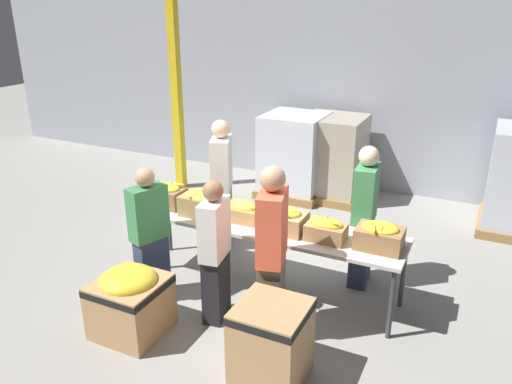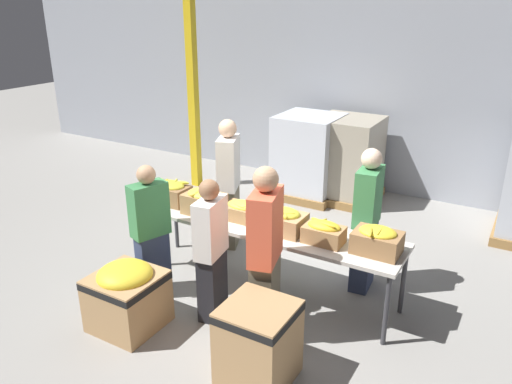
{
  "view_description": "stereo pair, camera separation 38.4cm",
  "coord_description": "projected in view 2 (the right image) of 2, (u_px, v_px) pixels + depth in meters",
  "views": [
    {
      "loc": [
        2.11,
        -4.56,
        3.13
      ],
      "look_at": [
        -0.06,
        -0.07,
        1.2
      ],
      "focal_mm": 35.0,
      "sensor_mm": 36.0,
      "label": 1
    },
    {
      "loc": [
        2.45,
        -4.38,
        3.13
      ],
      "look_at": [
        -0.06,
        -0.07,
        1.2
      ],
      "focal_mm": 35.0,
      "sensor_mm": 36.0,
      "label": 2
    }
  ],
  "objects": [
    {
      "name": "ground_plane",
      "position": [
        263.0,
        287.0,
        5.8
      ],
      "size": [
        30.0,
        30.0,
        0.0
      ],
      "primitive_type": "plane",
      "color": "gray"
    },
    {
      "name": "wall_back",
      "position": [
        378.0,
        73.0,
        8.16
      ],
      "size": [
        16.0,
        0.08,
        4.0
      ],
      "color": "#9399A3",
      "rests_on": "ground_plane"
    },
    {
      "name": "sorting_table",
      "position": [
        264.0,
        228.0,
        5.53
      ],
      "size": [
        3.13,
        0.73,
        0.81
      ],
      "color": "beige",
      "rests_on": "ground_plane"
    },
    {
      "name": "banana_box_0",
      "position": [
        171.0,
        192.0,
        6.04
      ],
      "size": [
        0.46,
        0.3,
        0.29
      ],
      "color": "olive",
      "rests_on": "sorting_table"
    },
    {
      "name": "banana_box_1",
      "position": [
        204.0,
        201.0,
        5.75
      ],
      "size": [
        0.46,
        0.35,
        0.31
      ],
      "color": "#A37A4C",
      "rests_on": "sorting_table"
    },
    {
      "name": "banana_box_2",
      "position": [
        244.0,
        210.0,
        5.6
      ],
      "size": [
        0.46,
        0.3,
        0.23
      ],
      "color": "#A37A4C",
      "rests_on": "sorting_table"
    },
    {
      "name": "banana_box_3",
      "position": [
        283.0,
        220.0,
        5.29
      ],
      "size": [
        0.46,
        0.34,
        0.27
      ],
      "color": "tan",
      "rests_on": "sorting_table"
    },
    {
      "name": "banana_box_4",
      "position": [
        324.0,
        232.0,
        5.06
      ],
      "size": [
        0.41,
        0.26,
        0.25
      ],
      "color": "#A37A4C",
      "rests_on": "sorting_table"
    },
    {
      "name": "banana_box_5",
      "position": [
        377.0,
        240.0,
        4.85
      ],
      "size": [
        0.46,
        0.37,
        0.28
      ],
      "color": "olive",
      "rests_on": "sorting_table"
    },
    {
      "name": "volunteer_0",
      "position": [
        229.0,
        185.0,
        6.54
      ],
      "size": [
        0.39,
        0.52,
        1.73
      ],
      "rotation": [
        0.0,
        0.0,
        -1.18
      ],
      "color": "#6B604C",
      "rests_on": "ground_plane"
    },
    {
      "name": "volunteer_1",
      "position": [
        151.0,
        232.0,
        5.45
      ],
      "size": [
        0.33,
        0.45,
        1.52
      ],
      "rotation": [
        0.0,
        0.0,
        1.23
      ],
      "color": "#2D3856",
      "rests_on": "ground_plane"
    },
    {
      "name": "volunteer_2",
      "position": [
        366.0,
        221.0,
        5.54
      ],
      "size": [
        0.26,
        0.46,
        1.67
      ],
      "rotation": [
        0.0,
        0.0,
        -1.49
      ],
      "color": "#2D3856",
      "rests_on": "ground_plane"
    },
    {
      "name": "volunteer_3",
      "position": [
        211.0,
        251.0,
        5.02
      ],
      "size": [
        0.27,
        0.44,
        1.53
      ],
      "rotation": [
        0.0,
        0.0,
        1.73
      ],
      "color": "black",
      "rests_on": "ground_plane"
    },
    {
      "name": "volunteer_4",
      "position": [
        265.0,
        256.0,
        4.7
      ],
      "size": [
        0.35,
        0.52,
        1.76
      ],
      "rotation": [
        0.0,
        0.0,
        1.83
      ],
      "color": "#6B604C",
      "rests_on": "ground_plane"
    },
    {
      "name": "donation_bin_0",
      "position": [
        127.0,
        294.0,
        5.0
      ],
      "size": [
        0.65,
        0.65,
        0.7
      ],
      "color": "tan",
      "rests_on": "ground_plane"
    },
    {
      "name": "donation_bin_1",
      "position": [
        258.0,
        341.0,
        4.28
      ],
      "size": [
        0.59,
        0.59,
        0.73
      ],
      "color": "tan",
      "rests_on": "ground_plane"
    },
    {
      "name": "support_pillar",
      "position": [
        192.0,
        72.0,
        8.31
      ],
      "size": [
        0.14,
        0.14,
        4.0
      ],
      "color": "gold",
      "rests_on": "ground_plane"
    },
    {
      "name": "pallet_stack_0",
      "position": [
        308.0,
        157.0,
        8.32
      ],
      "size": [
        1.06,
        1.06,
        1.38
      ],
      "color": "olive",
      "rests_on": "ground_plane"
    },
    {
      "name": "pallet_stack_2",
      "position": [
        347.0,
        160.0,
        8.17
      ],
      "size": [
        1.07,
        1.07,
        1.37
      ],
      "color": "olive",
      "rests_on": "ground_plane"
    }
  ]
}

